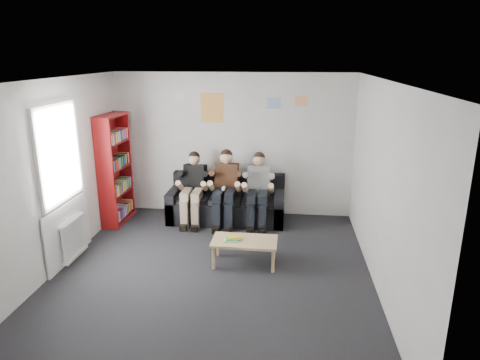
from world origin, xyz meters
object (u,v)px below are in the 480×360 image
object	(u,v)px
person_right	(258,190)
coffee_table	(244,243)
sofa	(227,204)
person_left	(193,189)
person_middle	(225,189)
bookshelf	(116,169)

from	to	relation	value
person_right	coffee_table	bearing A→B (deg)	-92.61
sofa	coffee_table	bearing A→B (deg)	-73.86
person_left	person_middle	world-z (taller)	person_middle
person_left	person_middle	size ratio (longest dim) A/B	0.96
sofa	coffee_table	xyz separation A→B (m)	(0.51, -1.75, 0.04)
coffee_table	person_left	size ratio (longest dim) A/B	0.73
person_middle	sofa	bearing A→B (deg)	90.29
bookshelf	person_right	world-z (taller)	bookshelf
sofa	person_right	size ratio (longest dim) A/B	1.62
sofa	person_right	xyz separation A→B (m)	(0.60, -0.20, 0.36)
bookshelf	coffee_table	size ratio (longest dim) A/B	2.09
sofa	person_right	distance (m)	0.72
coffee_table	person_middle	bearing A→B (deg)	108.09
coffee_table	sofa	bearing A→B (deg)	106.14
bookshelf	coffee_table	world-z (taller)	bookshelf
person_left	person_middle	distance (m)	0.60
person_left	person_middle	bearing A→B (deg)	6.27
person_left	person_right	xyz separation A→B (m)	(1.19, -0.00, 0.01)
bookshelf	person_right	distance (m)	2.62
bookshelf	coffee_table	distance (m)	2.97
bookshelf	person_left	distance (m)	1.45
coffee_table	person_right	distance (m)	1.59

